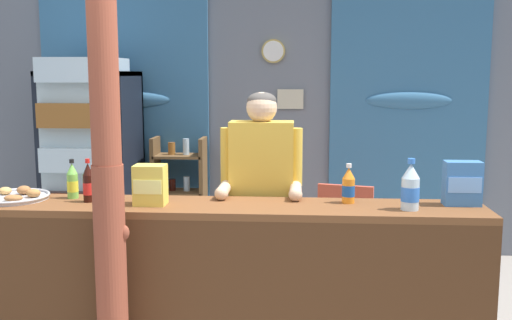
{
  "coord_description": "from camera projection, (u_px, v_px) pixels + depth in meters",
  "views": [
    {
      "loc": [
        0.44,
        -2.79,
        1.69
      ],
      "look_at": [
        0.17,
        0.97,
        1.13
      ],
      "focal_mm": 41.3,
      "sensor_mm": 36.0,
      "label": 1
    }
  ],
  "objects": [
    {
      "name": "ground_plane",
      "position": [
        232.0,
        319.0,
        4.09
      ],
      "size": [
        6.98,
        6.98,
        0.0
      ],
      "primitive_type": "plane",
      "color": "gray"
    },
    {
      "name": "back_wall_curtained",
      "position": [
        252.0,
        112.0,
        5.53
      ],
      "size": [
        5.2,
        0.22,
        2.59
      ],
      "color": "slate",
      "rests_on": "ground"
    },
    {
      "name": "stall_counter",
      "position": [
        235.0,
        276.0,
        3.27
      ],
      "size": [
        2.78,
        0.45,
        0.96
      ],
      "color": "brown",
      "rests_on": "ground"
    },
    {
      "name": "timber_post",
      "position": [
        108.0,
        175.0,
        2.96
      ],
      "size": [
        0.18,
        0.16,
        2.47
      ],
      "color": "brown",
      "rests_on": "ground"
    },
    {
      "name": "drink_fridge",
      "position": [
        91.0,
        153.0,
        5.1
      ],
      "size": [
        0.74,
        0.76,
        1.82
      ],
      "color": "black",
      "rests_on": "ground"
    },
    {
      "name": "bottle_shelf_rack",
      "position": [
        180.0,
        195.0,
        5.4
      ],
      "size": [
        0.48,
        0.28,
        1.11
      ],
      "color": "brown",
      "rests_on": "ground"
    },
    {
      "name": "plastic_lawn_chair",
      "position": [
        347.0,
        229.0,
        4.58
      ],
      "size": [
        0.54,
        0.54,
        0.86
      ],
      "color": "#E5563D",
      "rests_on": "ground"
    },
    {
      "name": "shopkeeper",
      "position": [
        261.0,
        186.0,
        3.67
      ],
      "size": [
        0.51,
        0.42,
        1.58
      ],
      "color": "#28282D",
      "rests_on": "ground"
    },
    {
      "name": "soda_bottle_water",
      "position": [
        410.0,
        188.0,
        3.17
      ],
      "size": [
        0.1,
        0.1,
        0.28
      ],
      "color": "silver",
      "rests_on": "stall_counter"
    },
    {
      "name": "soda_bottle_orange_soda",
      "position": [
        348.0,
        186.0,
        3.34
      ],
      "size": [
        0.07,
        0.07,
        0.23
      ],
      "color": "orange",
      "rests_on": "stall_counter"
    },
    {
      "name": "soda_bottle_iced_tea",
      "position": [
        113.0,
        184.0,
        3.38
      ],
      "size": [
        0.07,
        0.07,
        0.24
      ],
      "color": "brown",
      "rests_on": "stall_counter"
    },
    {
      "name": "soda_bottle_cola",
      "position": [
        88.0,
        184.0,
        3.37
      ],
      "size": [
        0.06,
        0.06,
        0.25
      ],
      "color": "black",
      "rests_on": "stall_counter"
    },
    {
      "name": "soda_bottle_lime_soda",
      "position": [
        72.0,
        182.0,
        3.47
      ],
      "size": [
        0.07,
        0.07,
        0.23
      ],
      "color": "#75C64C",
      "rests_on": "stall_counter"
    },
    {
      "name": "snack_box_instant_noodle",
      "position": [
        150.0,
        185.0,
        3.29
      ],
      "size": [
        0.17,
        0.14,
        0.23
      ],
      "color": "#EAD14C",
      "rests_on": "stall_counter"
    },
    {
      "name": "snack_box_biscuit",
      "position": [
        462.0,
        183.0,
        3.28
      ],
      "size": [
        0.2,
        0.12,
        0.25
      ],
      "color": "#3D75B7",
      "rests_on": "stall_counter"
    },
    {
      "name": "pastry_tray",
      "position": [
        13.0,
        196.0,
        3.44
      ],
      "size": [
        0.42,
        0.42,
        0.07
      ],
      "color": "#BCBCC1",
      "rests_on": "stall_counter"
    }
  ]
}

